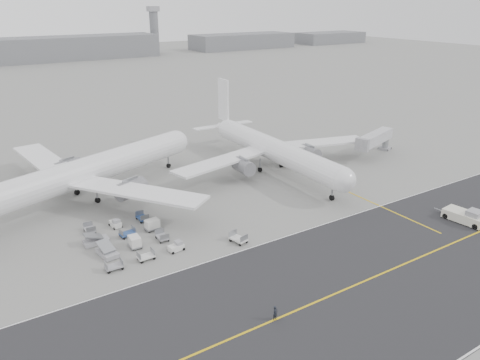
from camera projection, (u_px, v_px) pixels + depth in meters
ground at (236, 244)px, 72.38m from camera, size 700.00×700.00×0.00m
taxiway at (342, 291)px, 60.80m from camera, size 220.00×59.00×0.03m
horizon_buildings at (54, 60)px, 291.56m from camera, size 520.00×28.00×28.00m
control_tower at (154, 29)px, 324.89m from camera, size 7.00×7.00×31.25m
airliner_a at (85, 172)px, 87.31m from camera, size 51.62×50.68×18.65m
airliner_b at (272, 149)px, 102.30m from camera, size 49.19×49.76×17.16m
pushback_tug at (466, 216)px, 79.36m from camera, size 3.95×9.00×2.54m
jet_bridge at (375, 139)px, 111.95m from camera, size 15.69×7.57×5.90m
gse_cluster at (131, 242)px, 73.09m from camera, size 17.78×21.34×1.89m
stray_dolly at (238, 242)px, 73.04m from camera, size 2.27×3.05×1.68m
ground_crew_a at (275, 313)px, 54.98m from camera, size 0.78×0.60×1.91m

